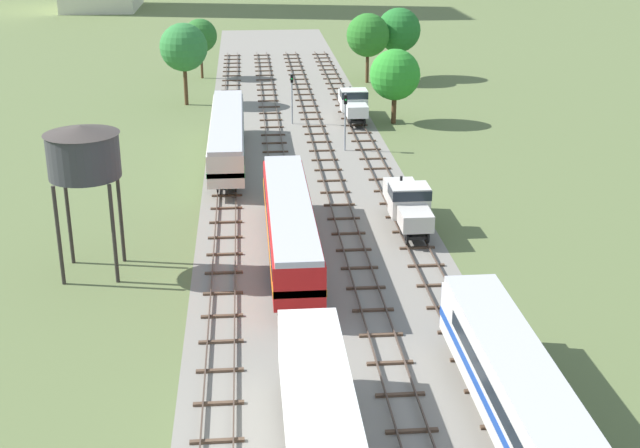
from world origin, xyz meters
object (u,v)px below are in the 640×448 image
object	(u,v)px
diesel_railcar_centre_nearest	(528,407)
signal_post_near	(345,115)
shunter_loco_centre_midfar	(408,202)
signal_post_nearest	(292,92)
freight_boxcar_left_near	(320,417)
diesel_railcar_left_mid	(290,222)
passenger_coach_far_left_far	(227,133)
shunter_loco_centre_farther	(353,102)
water_tower	(83,153)

from	to	relation	value
diesel_railcar_centre_nearest	signal_post_near	distance (m)	47.48
shunter_loco_centre_midfar	signal_post_nearest	size ratio (longest dim) A/B	1.60
freight_boxcar_left_near	diesel_railcar_left_mid	size ratio (longest dim) A/B	0.68
diesel_railcar_left_mid	passenger_coach_far_left_far	world-z (taller)	same
passenger_coach_far_left_far	signal_post_near	world-z (taller)	signal_post_near
diesel_railcar_centre_nearest	shunter_loco_centre_farther	world-z (taller)	diesel_railcar_centre_nearest
diesel_railcar_centre_nearest	shunter_loco_centre_midfar	size ratio (longest dim) A/B	2.42
signal_post_near	diesel_railcar_centre_nearest	bearing A→B (deg)	-87.39
shunter_loco_centre_farther	signal_post_nearest	xyz separation A→B (m)	(-6.48, -0.94, 1.34)
freight_boxcar_left_near	shunter_loco_centre_farther	xyz separation A→B (m)	(8.64, 58.46, -0.44)
diesel_railcar_left_mid	water_tower	distance (m)	13.57
diesel_railcar_centre_nearest	diesel_railcar_left_mid	xyz separation A→B (m)	(-8.64, 22.41, 0.00)
water_tower	diesel_railcar_left_mid	bearing A→B (deg)	4.84
freight_boxcar_left_near	shunter_loco_centre_farther	distance (m)	59.09
freight_boxcar_left_near	signal_post_near	size ratio (longest dim) A/B	2.61
diesel_railcar_centre_nearest	freight_boxcar_left_near	bearing A→B (deg)	178.15
diesel_railcar_centre_nearest	water_tower	size ratio (longest dim) A/B	2.14
water_tower	signal_post_near	distance (m)	32.53
signal_post_nearest	signal_post_near	distance (m)	11.24
freight_boxcar_left_near	shunter_loco_centre_midfar	xyz separation A→B (m)	(8.64, 26.89, -0.44)
freight_boxcar_left_near	diesel_railcar_left_mid	world-z (taller)	diesel_railcar_left_mid
passenger_coach_far_left_far	shunter_loco_centre_farther	bearing A→B (deg)	47.06
freight_boxcar_left_near	signal_post_nearest	xyz separation A→B (m)	(2.15, 57.52, 0.90)
shunter_loco_centre_farther	diesel_railcar_centre_nearest	bearing A→B (deg)	-90.00
diesel_railcar_left_mid	water_tower	bearing A→B (deg)	-175.16
passenger_coach_far_left_far	signal_post_near	distance (m)	11.14
signal_post_nearest	diesel_railcar_centre_nearest	bearing A→B (deg)	-83.60
passenger_coach_far_left_far	diesel_railcar_left_mid	bearing A→B (deg)	-79.08
freight_boxcar_left_near	signal_post_near	bearing A→B (deg)	82.18
shunter_loco_centre_midfar	diesel_railcar_left_mid	bearing A→B (deg)	-151.19
diesel_railcar_centre_nearest	shunter_loco_centre_farther	distance (m)	58.74
shunter_loco_centre_farther	water_tower	xyz separation A→B (m)	(-21.10, -37.38, 5.85)
shunter_loco_centre_midfar	passenger_coach_far_left_far	bearing A→B (deg)	126.32
diesel_railcar_left_mid	water_tower	size ratio (longest dim) A/B	2.14
shunter_loco_centre_midfar	passenger_coach_far_left_far	size ratio (longest dim) A/B	0.38
water_tower	freight_boxcar_left_near	bearing A→B (deg)	-59.40
passenger_coach_far_left_far	signal_post_near	size ratio (longest dim) A/B	4.10
diesel_railcar_centre_nearest	passenger_coach_far_left_far	world-z (taller)	same
freight_boxcar_left_near	passenger_coach_far_left_far	distance (m)	44.73
passenger_coach_far_left_far	shunter_loco_centre_midfar	bearing A→B (deg)	-53.68
diesel_railcar_centre_nearest	water_tower	bearing A→B (deg)	134.66
water_tower	signal_post_near	xyz separation A→B (m)	(18.94, 26.07, -4.45)
signal_post_nearest	freight_boxcar_left_near	bearing A→B (deg)	-92.14
diesel_railcar_centre_nearest	diesel_railcar_left_mid	distance (m)	24.02
diesel_railcar_centre_nearest	freight_boxcar_left_near	size ratio (longest dim) A/B	1.46
diesel_railcar_left_mid	signal_post_near	bearing A→B (deg)	75.47
shunter_loco_centre_farther	signal_post_near	bearing A→B (deg)	-100.81
diesel_railcar_centre_nearest	diesel_railcar_left_mid	world-z (taller)	same
water_tower	signal_post_nearest	size ratio (longest dim) A/B	1.81
passenger_coach_far_left_far	signal_post_nearest	xyz separation A→B (m)	(6.48, 12.99, 0.74)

